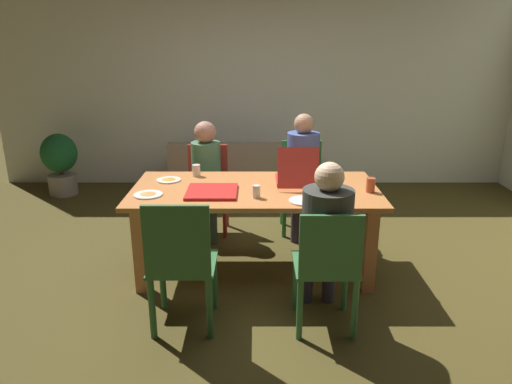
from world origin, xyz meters
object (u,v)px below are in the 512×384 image
person_0 (326,229)px  person_2 (304,165)px  person_1 (207,170)px  drinking_glass_1 (372,185)px  pizza_box_0 (297,178)px  chair_1 (209,185)px  plate_1 (170,180)px  pizza_box_1 (213,192)px  chair_3 (182,263)px  chair_0 (328,267)px  potted_plant (61,161)px  plate_2 (149,194)px  drinking_glass_2 (197,170)px  drinking_glass_0 (257,192)px  dining_table (256,200)px  couch (245,175)px  plate_0 (305,201)px  chair_2 (302,183)px

person_0 → person_2: person_2 is taller
person_1 → drinking_glass_1: (1.46, -0.92, 0.12)m
person_1 → pizza_box_0: (0.87, -0.66, 0.11)m
chair_1 → plate_1: 0.83m
chair_1 → person_0: bearing=-60.3°
pizza_box_1 → plate_1: bearing=139.8°
chair_3 → drinking_glass_1: bearing=29.2°
chair_0 → plate_1: 1.74m
chair_3 → pizza_box_1: size_ratio=2.38×
chair_1 → person_2: 1.03m
drinking_glass_1 → potted_plant: drinking_glass_1 is taller
plate_2 → drinking_glass_2: size_ratio=2.18×
chair_1 → person_1: 0.25m
chair_1 → drinking_glass_0: (0.52, -1.20, 0.32)m
chair_3 → drinking_glass_0: bearing=52.5°
drinking_glass_1 → dining_table: bearing=173.2°
couch → potted_plant: size_ratio=2.26×
drinking_glass_0 → chair_3: bearing=-127.5°
pizza_box_1 → chair_0: bearing=-43.4°
plate_0 → drinking_glass_2: drinking_glass_2 is taller
potted_plant → drinking_glass_0: bearing=-43.1°
plate_1 → pizza_box_1: bearing=-40.2°
person_1 → drinking_glass_1: bearing=-32.1°
pizza_box_0 → plate_2: bearing=-164.2°
chair_3 → chair_0: bearing=-0.7°
couch → plate_1: bearing=-108.5°
chair_2 → person_2: 0.27m
plate_1 → drinking_glass_0: (0.79, -0.47, 0.04)m
pizza_box_0 → plate_1: pizza_box_0 is taller
chair_3 → person_2: bearing=60.7°
pizza_box_1 → plate_0: (0.74, -0.21, -0.01)m
chair_0 → couch: size_ratio=0.50×
chair_2 → drinking_glass_2: chair_2 is taller
pizza_box_1 → drinking_glass_1: bearing=1.2°
chair_3 → plate_1: 1.20m
chair_1 → chair_3: bearing=-90.0°
dining_table → plate_1: plate_1 is taller
plate_1 → drinking_glass_2: size_ratio=2.01×
person_1 → potted_plant: size_ratio=1.47×
pizza_box_1 → chair_2: bearing=53.1°
plate_1 → couch: size_ratio=0.12×
chair_0 → plate_0: bearing=100.6°
chair_1 → dining_table: bearing=-61.8°
dining_table → person_1: 0.95m
chair_2 → pizza_box_0: pizza_box_0 is taller
pizza_box_1 → drinking_glass_0: bearing=-17.8°
plate_2 → potted_plant: (-1.68, 2.34, -0.32)m
chair_0 → drinking_glass_0: bearing=125.1°
plate_0 → dining_table: bearing=137.2°
drinking_glass_2 → couch: (0.39, 1.72, -0.54)m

